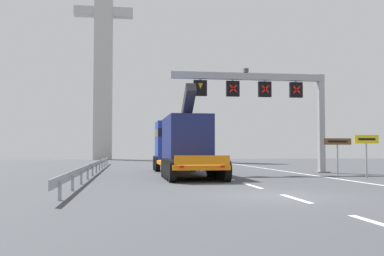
# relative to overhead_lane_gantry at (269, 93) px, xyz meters

# --- Properties ---
(ground) EXTENTS (112.00, 112.00, 0.00)m
(ground) POSITION_rel_overhead_lane_gantry_xyz_m (-4.33, -14.01, -5.40)
(ground) COLOR #424449
(lane_markings) EXTENTS (0.20, 57.32, 0.01)m
(lane_markings) POSITION_rel_overhead_lane_gantry_xyz_m (-3.96, 7.35, -5.40)
(lane_markings) COLOR silver
(lane_markings) RESTS_ON ground
(edge_line_right) EXTENTS (0.20, 63.00, 0.01)m
(edge_line_right) POSITION_rel_overhead_lane_gantry_xyz_m (1.87, -2.01, -5.40)
(edge_line_right) COLOR silver
(edge_line_right) RESTS_ON ground
(overhead_lane_gantry) EXTENTS (10.84, 0.90, 7.04)m
(overhead_lane_gantry) POSITION_rel_overhead_lane_gantry_xyz_m (0.00, 0.00, 0.00)
(overhead_lane_gantry) COLOR #9EA0A5
(overhead_lane_gantry) RESTS_ON ground
(heavy_haul_truck_orange) EXTENTS (3.10, 14.08, 5.30)m
(heavy_haul_truck_orange) POSITION_rel_overhead_lane_gantry_xyz_m (-5.99, -0.03, -3.41)
(heavy_haul_truck_orange) COLOR orange
(heavy_haul_truck_orange) RESTS_ON ground
(exit_sign_yellow) EXTENTS (1.41, 0.15, 2.40)m
(exit_sign_yellow) POSITION_rel_overhead_lane_gantry_xyz_m (3.75, -5.81, -3.59)
(exit_sign_yellow) COLOR #9EA0A5
(exit_sign_yellow) RESTS_ON ground
(tourist_info_sign_brown) EXTENTS (1.76, 0.15, 2.29)m
(tourist_info_sign_brown) POSITION_rel_overhead_lane_gantry_xyz_m (3.52, -2.82, -3.64)
(tourist_info_sign_brown) COLOR #9EA0A5
(tourist_info_sign_brown) RESTS_ON ground
(guardrail_left) EXTENTS (0.13, 35.76, 0.76)m
(guardrail_left) POSITION_rel_overhead_lane_gantry_xyz_m (-11.58, 1.87, -4.84)
(guardrail_left) COLOR #999EA3
(guardrail_left) RESTS_ON ground
(bridge_pylon_distant) EXTENTS (9.00, 2.00, 36.88)m
(bridge_pylon_distant) POSITION_rel_overhead_lane_gantry_xyz_m (-13.33, 40.76, 13.43)
(bridge_pylon_distant) COLOR #B7B7B2
(bridge_pylon_distant) RESTS_ON ground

